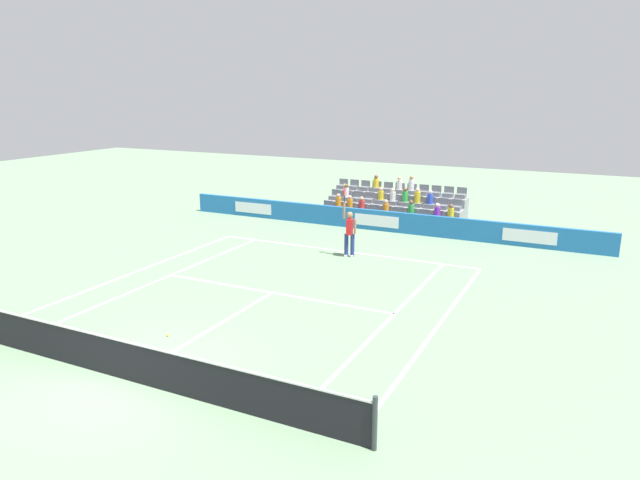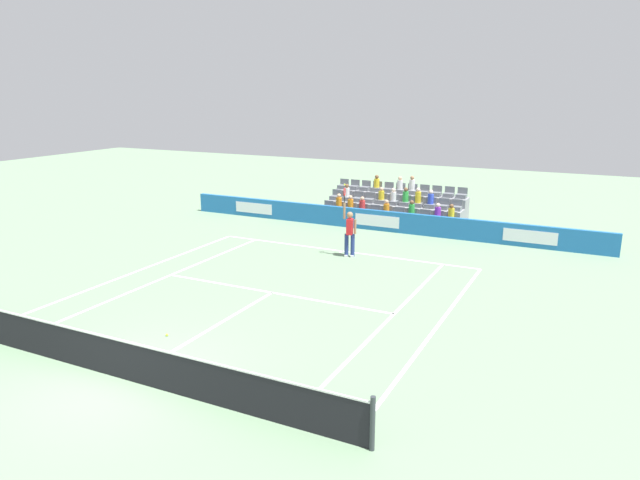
% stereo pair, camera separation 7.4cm
% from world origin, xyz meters
% --- Properties ---
extents(ground_plane, '(80.00, 80.00, 0.00)m').
position_xyz_m(ground_plane, '(0.00, 0.00, 0.00)').
color(ground_plane, gray).
extents(line_baseline, '(10.97, 0.10, 0.01)m').
position_xyz_m(line_baseline, '(0.00, -11.89, 0.00)').
color(line_baseline, white).
rests_on(line_baseline, ground).
extents(line_service, '(8.23, 0.10, 0.01)m').
position_xyz_m(line_service, '(0.00, -6.40, 0.00)').
color(line_service, white).
rests_on(line_service, ground).
extents(line_centre_service, '(0.10, 6.40, 0.01)m').
position_xyz_m(line_centre_service, '(0.00, -3.20, 0.00)').
color(line_centre_service, white).
rests_on(line_centre_service, ground).
extents(line_singles_sideline_left, '(0.10, 11.89, 0.01)m').
position_xyz_m(line_singles_sideline_left, '(4.12, -5.95, 0.00)').
color(line_singles_sideline_left, white).
rests_on(line_singles_sideline_left, ground).
extents(line_singles_sideline_right, '(0.10, 11.89, 0.01)m').
position_xyz_m(line_singles_sideline_right, '(-4.12, -5.95, 0.00)').
color(line_singles_sideline_right, white).
rests_on(line_singles_sideline_right, ground).
extents(line_doubles_sideline_left, '(0.10, 11.89, 0.01)m').
position_xyz_m(line_doubles_sideline_left, '(5.49, -5.95, 0.00)').
color(line_doubles_sideline_left, white).
rests_on(line_doubles_sideline_left, ground).
extents(line_doubles_sideline_right, '(0.10, 11.89, 0.01)m').
position_xyz_m(line_doubles_sideline_right, '(-5.49, -5.95, 0.00)').
color(line_doubles_sideline_right, white).
rests_on(line_doubles_sideline_right, ground).
extents(line_centre_mark, '(0.10, 0.20, 0.01)m').
position_xyz_m(line_centre_mark, '(0.00, -11.79, 0.00)').
color(line_centre_mark, white).
rests_on(line_centre_mark, ground).
extents(sponsor_barrier, '(20.01, 0.22, 0.94)m').
position_xyz_m(sponsor_barrier, '(0.00, -15.88, 0.47)').
color(sponsor_barrier, '#1E66AD').
rests_on(sponsor_barrier, ground).
extents(tennis_net, '(11.97, 0.10, 1.07)m').
position_xyz_m(tennis_net, '(0.00, 0.00, 0.49)').
color(tennis_net, '#33383D').
rests_on(tennis_net, ground).
extents(tennis_player, '(0.53, 0.40, 2.85)m').
position_xyz_m(tennis_player, '(-0.57, -11.30, 0.99)').
color(tennis_player, navy).
rests_on(tennis_player, ground).
extents(stadium_stand, '(6.82, 2.85, 2.17)m').
position_xyz_m(stadium_stand, '(-0.00, -18.18, 0.56)').
color(stadium_stand, gray).
rests_on(stadium_stand, ground).
extents(loose_tennis_ball, '(0.07, 0.07, 0.07)m').
position_xyz_m(loose_tennis_ball, '(0.74, -2.26, 0.03)').
color(loose_tennis_ball, '#D1E533').
rests_on(loose_tennis_ball, ground).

